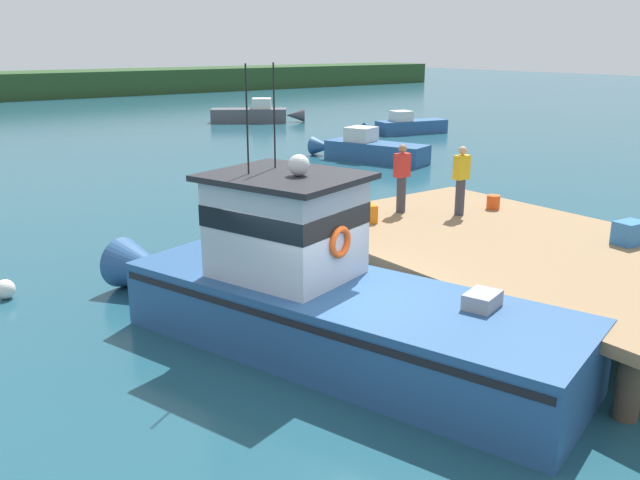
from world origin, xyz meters
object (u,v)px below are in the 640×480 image
at_px(deckhand_further_back, 402,177).
at_px(moored_boat_off_the_point, 406,126).
at_px(crate_stack_mid_dock, 362,214).
at_px(crate_stack_near_edge, 629,233).
at_px(moored_boat_far_right, 256,114).
at_px(mooring_buoy_channel_marker, 277,218).
at_px(deckhand_by_the_boat, 461,179).
at_px(main_fishing_boat, 316,293).
at_px(bait_bucket, 493,202).
at_px(mooring_buoy_outer, 5,289).
at_px(moored_boat_near_channel, 368,149).

height_order(deckhand_further_back, moored_boat_off_the_point, deckhand_further_back).
xyz_separation_m(crate_stack_mid_dock, crate_stack_near_edge, (3.24, -4.53, 0.03)).
distance_m(crate_stack_near_edge, moored_boat_far_right, 34.02).
bearing_deg(moored_boat_far_right, mooring_buoy_channel_marker, -119.77).
height_order(deckhand_by_the_boat, moored_boat_off_the_point, deckhand_by_the_boat).
bearing_deg(main_fishing_boat, crate_stack_near_edge, -16.69).
xyz_separation_m(bait_bucket, deckhand_further_back, (-2.05, 1.10, 0.69)).
xyz_separation_m(main_fishing_boat, moored_boat_far_right, (17.11, 30.36, -0.47)).
relative_size(crate_stack_near_edge, moored_boat_far_right, 0.10).
distance_m(moored_boat_far_right, mooring_buoy_outer, 32.37).
relative_size(crate_stack_mid_dock, deckhand_further_back, 0.37).
distance_m(main_fishing_boat, crate_stack_mid_dock, 4.13).
relative_size(main_fishing_boat, crate_stack_mid_dock, 16.48).
bearing_deg(mooring_buoy_channel_marker, bait_bucket, -65.28).
distance_m(deckhand_by_the_boat, mooring_buoy_channel_marker, 6.14).
bearing_deg(mooring_buoy_outer, moored_boat_far_right, 49.67).
distance_m(deckhand_further_back, moored_boat_far_right, 30.34).
distance_m(bait_bucket, deckhand_further_back, 2.43).
relative_size(moored_boat_off_the_point, mooring_buoy_channel_marker, 15.40).
bearing_deg(moored_boat_near_channel, deckhand_by_the_boat, -122.03).
relative_size(deckhand_by_the_boat, mooring_buoy_channel_marker, 4.69).
xyz_separation_m(crate_stack_mid_dock, bait_bucket, (3.42, -0.92, -0.03)).
relative_size(crate_stack_mid_dock, moored_boat_off_the_point, 0.11).
bearing_deg(bait_bucket, deckhand_by_the_boat, 176.05).
height_order(moored_boat_near_channel, mooring_buoy_outer, moored_boat_near_channel).
height_order(mooring_buoy_outer, mooring_buoy_channel_marker, mooring_buoy_outer).
bearing_deg(mooring_buoy_channel_marker, deckhand_by_the_boat, -75.06).
bearing_deg(crate_stack_near_edge, mooring_buoy_outer, 143.41).
relative_size(main_fishing_boat, moored_boat_far_right, 1.70).
height_order(crate_stack_near_edge, mooring_buoy_channel_marker, crate_stack_near_edge).
bearing_deg(moored_boat_off_the_point, crate_stack_mid_dock, -135.72).
bearing_deg(moored_boat_near_channel, crate_stack_mid_dock, -130.94).
bearing_deg(crate_stack_mid_dock, moored_boat_far_right, 63.37).
xyz_separation_m(deckhand_further_back, moored_boat_off_the_point, (16.55, 17.29, -1.60)).
bearing_deg(moored_boat_far_right, moored_boat_off_the_point, -68.78).
xyz_separation_m(deckhand_by_the_boat, mooring_buoy_outer, (-9.32, 3.93, -1.85)).
bearing_deg(crate_stack_near_edge, moored_boat_far_right, 71.69).
relative_size(crate_stack_mid_dock, mooring_buoy_channel_marker, 1.73).
xyz_separation_m(crate_stack_near_edge, bait_bucket, (0.18, 3.61, -0.07)).
relative_size(bait_bucket, moored_boat_near_channel, 0.06).
distance_m(moored_boat_far_right, moored_boat_near_channel, 16.56).
relative_size(deckhand_further_back, moored_boat_off_the_point, 0.30).
bearing_deg(deckhand_further_back, main_fishing_boat, -148.56).
distance_m(crate_stack_mid_dock, moored_boat_far_right, 31.07).
xyz_separation_m(crate_stack_mid_dock, deckhand_further_back, (1.37, 0.18, 0.66)).
xyz_separation_m(moored_boat_near_channel, mooring_buoy_outer, (-17.13, -8.56, -0.30)).
relative_size(deckhand_further_back, moored_boat_far_right, 0.28).
relative_size(crate_stack_mid_dock, bait_bucket, 1.76).
relative_size(main_fishing_boat, bait_bucket, 29.09).
distance_m(deckhand_further_back, mooring_buoy_outer, 9.07).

